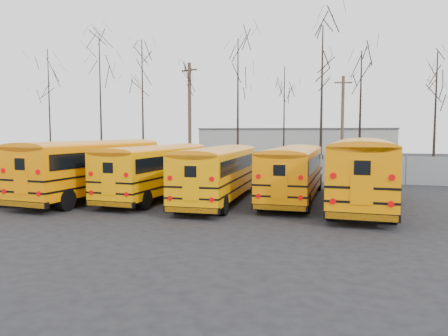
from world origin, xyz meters
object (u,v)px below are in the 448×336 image
(bus_a, at_px, (51,163))
(bus_d, at_px, (218,170))
(utility_pole_right, at_px, (342,125))
(bus_b, at_px, (95,164))
(utility_pole_left, at_px, (190,117))
(bus_c, at_px, (157,167))
(bus_f, at_px, (362,167))
(bus_e, at_px, (293,169))

(bus_a, bearing_deg, bus_d, -6.21)
(bus_a, xyz_separation_m, utility_pole_right, (16.40, 16.55, 2.47))
(utility_pole_right, bearing_deg, bus_b, -140.79)
(utility_pole_left, bearing_deg, bus_c, -55.02)
(bus_a, distance_m, bus_d, 10.53)
(bus_b, xyz_separation_m, bus_c, (3.35, 0.93, -0.16))
(bus_c, relative_size, utility_pole_right, 1.29)
(bus_d, bearing_deg, bus_f, 3.91)
(bus_c, relative_size, bus_f, 0.88)
(bus_c, bearing_deg, bus_d, -4.89)
(bus_a, height_order, bus_c, bus_a)
(bus_c, xyz_separation_m, utility_pole_right, (9.56, 16.40, 2.55))
(bus_f, bearing_deg, utility_pole_right, 96.19)
(bus_a, distance_m, bus_f, 17.70)
(bus_f, distance_m, utility_pole_right, 16.27)
(bus_a, xyz_separation_m, utility_pole_left, (3.12, 15.16, 3.21))
(bus_d, height_order, utility_pole_right, utility_pole_right)
(bus_b, relative_size, utility_pole_left, 1.21)
(bus_a, relative_size, bus_c, 1.05)
(bus_b, xyz_separation_m, bus_f, (14.20, 1.28, 0.07))
(bus_a, height_order, bus_d, bus_a)
(bus_f, bearing_deg, bus_b, -173.26)
(bus_d, xyz_separation_m, bus_f, (7.16, 0.82, 0.26))
(bus_a, height_order, bus_f, bus_f)
(bus_b, height_order, bus_f, bus_f)
(bus_a, xyz_separation_m, bus_b, (3.49, -0.78, 0.08))
(utility_pole_right, bearing_deg, bus_d, -123.31)
(bus_c, relative_size, bus_e, 1.02)
(bus_c, distance_m, bus_e, 7.43)
(bus_b, bearing_deg, bus_d, 8.56)
(utility_pole_right, bearing_deg, bus_c, -134.35)
(bus_f, xyz_separation_m, utility_pole_left, (-14.57, 14.67, 3.06))
(bus_c, distance_m, bus_d, 3.71)
(bus_b, bearing_deg, utility_pole_left, 96.17)
(bus_b, bearing_deg, bus_c, 20.39)
(bus_a, xyz_separation_m, bus_f, (17.69, 0.49, 0.15))
(bus_a, distance_m, bus_c, 6.84)
(bus_a, bearing_deg, bus_f, -2.83)
(bus_d, height_order, bus_f, bus_f)
(bus_e, height_order, utility_pole_right, utility_pole_right)
(bus_a, xyz_separation_m, bus_e, (14.18, 1.29, -0.11))
(bus_c, relative_size, utility_pole_left, 1.10)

